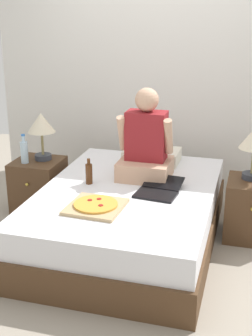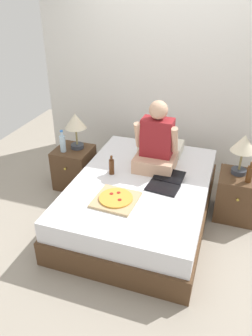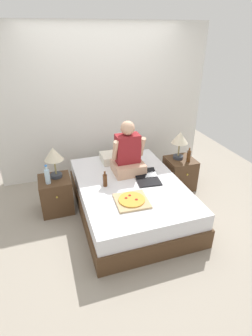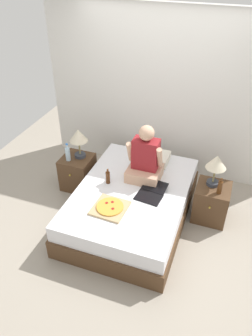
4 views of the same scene
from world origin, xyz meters
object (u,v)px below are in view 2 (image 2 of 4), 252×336
lamp_on_left_nightstand (75,123)px  nightstand_right (237,196)px  beer_bottle_on_bed (112,166)px  pizza_box (116,199)px  bed (141,199)px  nightstand_left (74,167)px  person_seated (156,145)px  lamp_on_right_nightstand (244,146)px  laptop (165,184)px  water_bottle (63,143)px  beer_bottle (249,174)px

lamp_on_left_nightstand → nightstand_right: bearing=-1.5°
beer_bottle_on_bed → pizza_box: bearing=-64.7°
pizza_box → beer_bottle_on_bed: (-0.22, 0.46, 0.07)m
lamp_on_left_nightstand → bed: bearing=-24.0°
nightstand_left → person_seated: bearing=-3.5°
bed → nightstand_left: nightstand_left is taller
nightstand_left → lamp_on_right_nightstand: lamp_on_right_nightstand is taller
nightstand_right → person_seated: bearing=-176.0°
nightstand_left → laptop: 1.34m
nightstand_left → lamp_on_right_nightstand: (1.96, 0.05, 0.59)m
water_bottle → beer_bottle: bearing=-0.3°
nightstand_left → laptop: bearing=-17.4°
nightstand_left → beer_bottle_on_bed: bearing=-28.3°
nightstand_left → beer_bottle_on_bed: 0.80m
bed → water_bottle: size_ratio=7.35×
nightstand_right → person_seated: 1.06m
person_seated → beer_bottle_on_bed: person_seated is taller
water_bottle → person_seated: size_ratio=0.35×
nightstand_left → beer_bottle: (2.06, -0.10, 0.35)m
person_seated → pizza_box: person_seated is taller
lamp_on_left_nightstand → water_bottle: size_ratio=1.63×
nightstand_right → lamp_on_left_nightstand: bearing=178.5°
beer_bottle_on_bed → laptop: bearing=-4.0°
person_seated → laptop: person_seated is taller
pizza_box → person_seated: bearing=75.0°
pizza_box → water_bottle: bearing=142.7°
laptop → bed: bearing=176.1°
lamp_on_left_nightstand → beer_bottle_on_bed: size_ratio=2.05×
laptop → pizza_box: bearing=-132.6°
nightstand_right → pizza_box: size_ratio=1.23×
lamp_on_right_nightstand → person_seated: bearing=-172.7°
laptop → pizza_box: (-0.39, -0.42, -0.00)m
bed → pizza_box: 0.53m
bed → lamp_on_left_nightstand: bearing=156.0°
water_bottle → beer_bottle_on_bed: (0.73, -0.26, -0.05)m
lamp_on_left_nightstand → beer_bottle: 2.04m
lamp_on_right_nightstand → laptop: bearing=-148.1°
bed → beer_bottle: size_ratio=8.82×
laptop → beer_bottle: bearing=19.9°
person_seated → beer_bottle_on_bed: 0.54m
nightstand_left → beer_bottle: size_ratio=2.25×
water_bottle → person_seated: person_seated is taller
bed → beer_bottle: (1.07, 0.28, 0.37)m
nightstand_right → laptop: size_ratio=1.16×
nightstand_right → person_seated: (-0.93, -0.07, 0.51)m
nightstand_right → beer_bottle_on_bed: size_ratio=2.35×
beer_bottle → pizza_box: 1.40m
beer_bottle_on_bed → nightstand_right: bearing=14.6°
beer_bottle → nightstand_right: bearing=125.0°
lamp_on_left_nightstand → water_bottle: 0.28m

